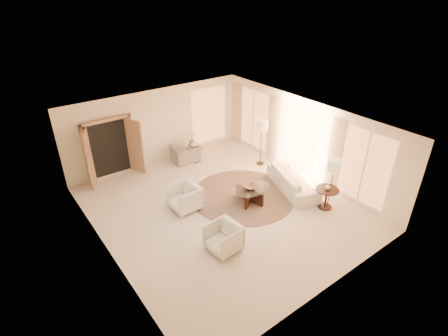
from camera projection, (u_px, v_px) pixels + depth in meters
room at (221, 168)px, 10.12m from camera, size 7.04×8.04×2.83m
windows_right at (300, 140)px, 12.02m from camera, size 0.10×6.40×2.40m
window_back_corner at (209, 115)px, 14.13m from camera, size 1.70×0.10×2.40m
curtains_right at (280, 133)px, 12.65m from camera, size 0.06×5.20×2.60m
french_doors at (111, 150)px, 11.98m from camera, size 1.95×0.66×2.16m
area_rug at (243, 195)px, 11.41m from camera, size 3.98×3.98×0.01m
sofa at (293, 180)px, 11.60m from camera, size 1.61×2.46×0.67m
armchair_left at (185, 197)px, 10.56m from camera, size 0.80×0.85×0.87m
armchair_right at (223, 237)px, 8.97m from camera, size 0.81×0.86×0.82m
accent_chair at (186, 151)px, 13.30m from camera, size 1.07×0.76×0.88m
coffee_table at (250, 193)px, 10.96m from camera, size 1.69×1.69×0.49m
end_table at (327, 195)px, 10.62m from camera, size 0.70×0.70×0.66m
side_table at (194, 152)px, 13.35m from camera, size 0.54×0.54×0.63m
floor_lamp_near at (262, 127)px, 12.61m from camera, size 0.43×0.43×1.78m
floor_lamp_far at (334, 167)px, 10.18m from camera, size 0.40×0.40×1.64m
bowl at (250, 187)px, 10.86m from camera, size 0.39×0.39×0.08m
end_vase at (328, 187)px, 10.48m from camera, size 0.17×0.17×0.17m
side_vase at (194, 144)px, 13.17m from camera, size 0.29×0.29×0.23m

